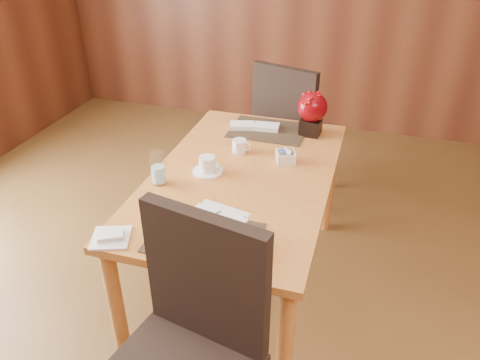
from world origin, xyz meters
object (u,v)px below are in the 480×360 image
(coffee_cup, at_px, (207,166))
(creamer_jug, at_px, (239,146))
(bread_plate, at_px, (111,238))
(near_chair, at_px, (188,344))
(far_chair, at_px, (291,126))
(soup_setting, at_px, (213,231))
(dining_table, at_px, (242,190))
(sugar_caddy, at_px, (286,157))
(berry_decor, at_px, (312,111))
(water_glass, at_px, (158,168))

(coffee_cup, bearing_deg, creamer_jug, 71.58)
(coffee_cup, height_order, bread_plate, coffee_cup)
(near_chair, distance_m, far_chair, 1.98)
(bread_plate, relative_size, far_chair, 0.15)
(creamer_jug, bearing_deg, soup_setting, -77.19)
(soup_setting, xyz_separation_m, coffee_cup, (-0.22, 0.53, -0.01))
(dining_table, bearing_deg, soup_setting, -85.72)
(bread_plate, xyz_separation_m, near_chair, (0.46, -0.30, -0.14))
(sugar_caddy, height_order, near_chair, near_chair)
(dining_table, relative_size, creamer_jug, 15.04)
(bread_plate, bearing_deg, near_chair, -33.42)
(dining_table, relative_size, bread_plate, 9.68)
(sugar_caddy, relative_size, far_chair, 0.09)
(coffee_cup, distance_m, berry_decor, 0.76)
(berry_decor, bearing_deg, bread_plate, -116.61)
(water_glass, height_order, near_chair, near_chair)
(dining_table, relative_size, water_glass, 8.76)
(creamer_jug, height_order, sugar_caddy, creamer_jug)
(water_glass, xyz_separation_m, far_chair, (0.43, 1.21, -0.25))
(creamer_jug, bearing_deg, bread_plate, -103.80)
(dining_table, height_order, bread_plate, bread_plate)
(soup_setting, bearing_deg, bread_plate, -152.28)
(far_chair, bearing_deg, bread_plate, 93.08)
(coffee_cup, xyz_separation_m, near_chair, (0.26, -0.94, -0.18))
(sugar_caddy, bearing_deg, berry_decor, 79.52)
(creamer_jug, distance_m, far_chair, 0.82)
(dining_table, xyz_separation_m, bread_plate, (-0.37, -0.67, 0.10))
(soup_setting, bearing_deg, far_chair, 102.44)
(dining_table, xyz_separation_m, soup_setting, (0.04, -0.56, 0.15))
(water_glass, distance_m, near_chair, 0.92)
(sugar_caddy, height_order, far_chair, far_chair)
(soup_setting, height_order, berry_decor, berry_decor)
(coffee_cup, xyz_separation_m, bread_plate, (-0.19, -0.63, -0.03))
(far_chair, bearing_deg, near_chair, 108.24)
(dining_table, bearing_deg, water_glass, -151.75)
(sugar_caddy, relative_size, berry_decor, 0.37)
(coffee_cup, height_order, near_chair, near_chair)
(water_glass, xyz_separation_m, sugar_caddy, (0.55, 0.40, -0.06))
(sugar_caddy, xyz_separation_m, bread_plate, (-0.55, -0.87, -0.02))
(water_glass, bearing_deg, sugar_caddy, 35.56)
(soup_setting, relative_size, berry_decor, 1.19)
(creamer_jug, relative_size, near_chair, 0.09)
(sugar_caddy, bearing_deg, dining_table, -133.00)
(sugar_caddy, distance_m, near_chair, 1.18)
(soup_setting, relative_size, far_chair, 0.30)
(berry_decor, distance_m, near_chair, 1.58)
(water_glass, bearing_deg, soup_setting, -41.31)
(coffee_cup, relative_size, far_chair, 0.15)
(coffee_cup, bearing_deg, dining_table, 10.69)
(soup_setting, bearing_deg, berry_decor, 92.55)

